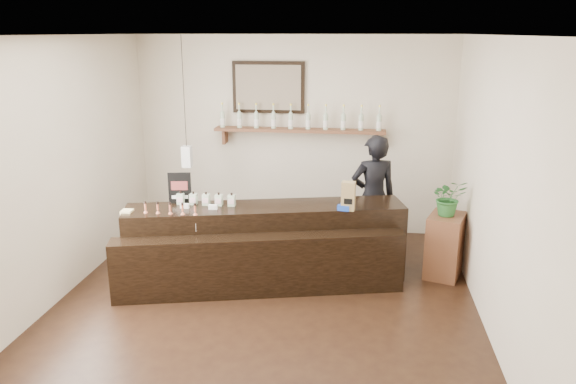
# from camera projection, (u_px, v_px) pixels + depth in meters

# --- Properties ---
(ground) EXTENTS (5.00, 5.00, 0.00)m
(ground) POSITION_uv_depth(u_px,v_px,m) (265.00, 305.00, 6.03)
(ground) COLOR black
(ground) RESTS_ON ground
(room_shell) EXTENTS (5.00, 5.00, 5.00)m
(room_shell) POSITION_uv_depth(u_px,v_px,m) (263.00, 150.00, 5.56)
(room_shell) COLOR beige
(room_shell) RESTS_ON ground
(back_wall_decor) EXTENTS (2.66, 0.96, 1.69)m
(back_wall_decor) POSITION_uv_depth(u_px,v_px,m) (281.00, 111.00, 7.83)
(back_wall_decor) COLOR brown
(back_wall_decor) RESTS_ON ground
(counter) EXTENTS (3.26, 1.59, 1.05)m
(counter) POSITION_uv_depth(u_px,v_px,m) (264.00, 248.00, 6.48)
(counter) COLOR black
(counter) RESTS_ON ground
(promo_sign) EXTENTS (0.26, 0.06, 0.37)m
(promo_sign) POSITION_uv_depth(u_px,v_px,m) (180.00, 188.00, 6.51)
(promo_sign) COLOR black
(promo_sign) RESTS_ON counter
(paper_bag) EXTENTS (0.16, 0.13, 0.33)m
(paper_bag) POSITION_uv_depth(u_px,v_px,m) (348.00, 196.00, 6.27)
(paper_bag) COLOR olive
(paper_bag) RESTS_ON counter
(tape_dispenser) EXTENTS (0.14, 0.08, 0.11)m
(tape_dispenser) POSITION_uv_depth(u_px,v_px,m) (344.00, 207.00, 6.28)
(tape_dispenser) COLOR #1940B1
(tape_dispenser) RESTS_ON counter
(side_cabinet) EXTENTS (0.53, 0.62, 0.76)m
(side_cabinet) POSITION_uv_depth(u_px,v_px,m) (445.00, 245.00, 6.68)
(side_cabinet) COLOR brown
(side_cabinet) RESTS_ON ground
(potted_plant) EXTENTS (0.45, 0.40, 0.44)m
(potted_plant) POSITION_uv_depth(u_px,v_px,m) (449.00, 197.00, 6.51)
(potted_plant) COLOR #29682C
(potted_plant) RESTS_ON side_cabinet
(shopkeeper) EXTENTS (0.76, 0.61, 1.82)m
(shopkeeper) POSITION_uv_depth(u_px,v_px,m) (373.00, 189.00, 7.11)
(shopkeeper) COLOR black
(shopkeeper) RESTS_ON ground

